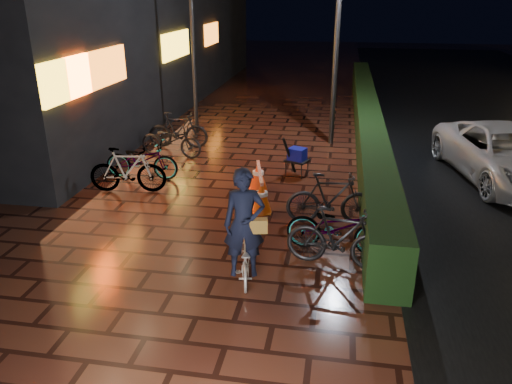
% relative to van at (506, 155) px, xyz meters
% --- Properties ---
extents(ground, '(80.00, 80.00, 0.00)m').
position_rel_van_xyz_m(ground, '(-6.49, -3.96, -0.67)').
color(ground, '#381911').
rests_on(ground, ground).
extents(hedge, '(0.70, 20.00, 1.00)m').
position_rel_van_xyz_m(hedge, '(-3.19, 4.04, -0.17)').
color(hedge, black).
rests_on(hedge, ground).
extents(van, '(3.06, 5.08, 1.32)m').
position_rel_van_xyz_m(van, '(0.00, 0.00, 0.00)').
color(van, '#B7B8BD').
rests_on(van, ground).
extents(lamp_post_hedge, '(0.52, 0.30, 5.68)m').
position_rel_van_xyz_m(lamp_post_hedge, '(-4.30, 2.57, 2.46)').
color(lamp_post_hedge, black).
rests_on(lamp_post_hedge, ground).
extents(lamp_post_sf, '(0.44, 0.22, 4.66)m').
position_rel_van_xyz_m(lamp_post_sf, '(-8.71, 3.03, 1.90)').
color(lamp_post_sf, black).
rests_on(lamp_post_sf, ground).
extents(cyclist, '(0.75, 1.40, 1.91)m').
position_rel_van_xyz_m(cyclist, '(-5.44, -5.57, 0.04)').
color(cyclist, silver).
rests_on(cyclist, ground).
extents(traffic_barrier, '(0.74, 1.73, 0.70)m').
position_rel_van_xyz_m(traffic_barrier, '(-5.73, -2.28, -0.32)').
color(traffic_barrier, '#EA4D0C').
rests_on(traffic_barrier, ground).
extents(cart_assembly, '(0.73, 0.62, 1.04)m').
position_rel_van_xyz_m(cart_assembly, '(-5.08, -0.53, -0.13)').
color(cart_assembly, black).
rests_on(cart_assembly, ground).
extents(parked_bikes_storefront, '(2.02, 4.32, 1.07)m').
position_rel_van_xyz_m(parked_bikes_storefront, '(-8.79, -0.47, -0.16)').
color(parked_bikes_storefront, black).
rests_on(parked_bikes_storefront, ground).
extents(parked_bikes_hedge, '(2.02, 2.40, 1.07)m').
position_rel_van_xyz_m(parked_bikes_hedge, '(-4.02, -4.18, -0.15)').
color(parked_bikes_hedge, black).
rests_on(parked_bikes_hedge, ground).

